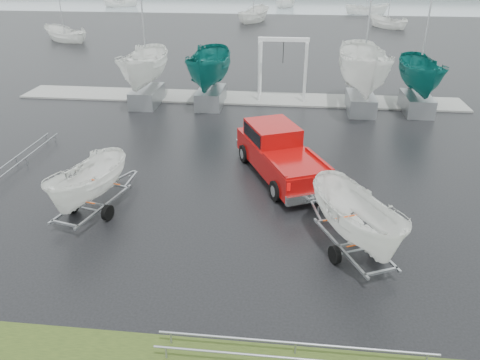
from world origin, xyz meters
TOP-DOWN VIEW (x-y plane):
  - ground_plane at (0.00, 0.00)m, footprint 120.00×120.00m
  - dock at (0.00, 13.00)m, footprint 30.00×3.00m
  - pickup_truck at (3.15, 1.36)m, footprint 4.55×6.66m
  - trailer_hitched at (5.89, -4.74)m, footprint 2.55×3.77m
  - trailer_parked at (-3.78, -3.07)m, footprint 2.01×3.78m
  - boat_hoist at (2.96, 13.00)m, footprint 3.30×2.18m
  - keelboat_0 at (-5.78, 11.00)m, footprint 2.48×3.20m
  - keelboat_1 at (-1.59, 11.20)m, footprint 2.53×3.20m
  - keelboat_2 at (7.94, 11.00)m, footprint 2.96×3.20m
  - keelboat_3 at (11.40, 11.30)m, footprint 2.29×3.20m
  - mast_rack_0 at (-9.00, 1.00)m, footprint 0.56×6.50m
  - mast_rack_2 at (4.00, -9.50)m, footprint 7.00×0.56m
  - moored_boat_0 at (-21.70, 33.17)m, footprint 3.47×3.45m
  - moored_boat_1 at (-2.24, 51.40)m, footprint 3.78×3.84m
  - moored_boat_2 at (15.63, 47.37)m, footprint 3.28×3.29m
  - moored_boat_3 at (14.85, 61.81)m, footprint 2.82×2.76m
  - moored_boat_4 at (-27.29, 67.91)m, footprint 3.20×3.18m
  - moored_boat_5 at (1.85, 71.26)m, footprint 3.43×3.50m

SIDE VIEW (x-z plane):
  - ground_plane at x=0.00m, z-range 0.00..0.00m
  - moored_boat_1 at x=-2.24m, z-range -6.00..6.00m
  - moored_boat_5 at x=1.85m, z-range -5.94..5.95m
  - moored_boat_3 at x=14.85m, z-range -5.66..5.67m
  - moored_boat_0 at x=-21.70m, z-range -5.65..5.66m
  - moored_boat_4 at x=-27.29m, z-range -5.53..5.55m
  - moored_boat_2 at x=15.63m, z-range -5.53..5.54m
  - dock at x=0.00m, z-range -0.01..0.11m
  - mast_rack_0 at x=-9.00m, z-range 0.32..0.38m
  - mast_rack_2 at x=4.00m, z-range 0.32..0.38m
  - pickup_truck at x=3.15m, z-range 0.05..2.15m
  - trailer_parked at x=-3.78m, z-range 0.21..5.00m
  - boat_hoist at x=2.96m, z-range 0.61..4.73m
  - trailer_hitched at x=5.89m, z-range 0.21..5.45m
  - keelboat_3 at x=11.40m, z-range -1.61..8.85m
  - keelboat_0 at x=-5.78m, z-range -1.38..9.27m
  - keelboat_1 at x=-1.59m, z-range 0.11..7.92m
  - keelboat_2 at x=7.94m, z-range -0.87..10.27m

